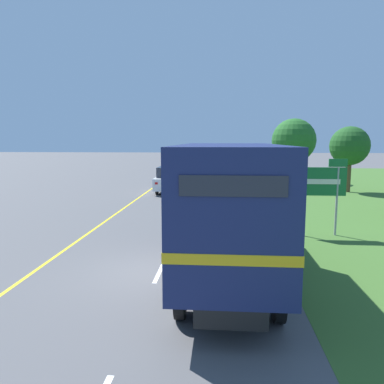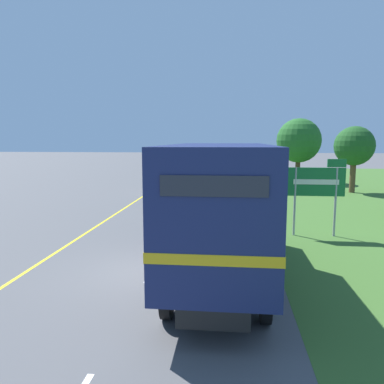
{
  "view_description": "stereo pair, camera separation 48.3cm",
  "coord_description": "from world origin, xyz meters",
  "px_view_note": "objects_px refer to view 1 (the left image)",
  "views": [
    {
      "loc": [
        1.78,
        -10.45,
        3.87
      ],
      "look_at": [
        0.3,
        8.4,
        1.2
      ],
      "focal_mm": 35.0,
      "sensor_mm": 36.0,
      "label": 1
    },
    {
      "loc": [
        2.26,
        -10.41,
        3.87
      ],
      "look_at": [
        0.3,
        8.4,
        1.2
      ],
      "focal_mm": 35.0,
      "sensor_mm": 36.0,
      "label": 2
    }
  ],
  "objects_px": {
    "roadside_tree_far": "(294,141)",
    "horse_trailer_truck": "(228,206)",
    "roadside_tree_mid": "(350,146)",
    "lead_car_white": "(170,179)",
    "highway_sign": "(319,184)"
  },
  "relations": [
    {
      "from": "roadside_tree_far",
      "to": "horse_trailer_truck",
      "type": "bearing_deg",
      "value": -104.31
    },
    {
      "from": "roadside_tree_mid",
      "to": "roadside_tree_far",
      "type": "height_order",
      "value": "roadside_tree_far"
    },
    {
      "from": "horse_trailer_truck",
      "to": "roadside_tree_mid",
      "type": "height_order",
      "value": "roadside_tree_mid"
    },
    {
      "from": "lead_car_white",
      "to": "highway_sign",
      "type": "height_order",
      "value": "highway_sign"
    },
    {
      "from": "horse_trailer_truck",
      "to": "roadside_tree_mid",
      "type": "bearing_deg",
      "value": 63.31
    },
    {
      "from": "lead_car_white",
      "to": "roadside_tree_far",
      "type": "bearing_deg",
      "value": 37.59
    },
    {
      "from": "lead_car_white",
      "to": "roadside_tree_far",
      "type": "distance_m",
      "value": 13.37
    },
    {
      "from": "horse_trailer_truck",
      "to": "lead_car_white",
      "type": "xyz_separation_m",
      "value": [
        -3.97,
        17.08,
        -1.11
      ]
    },
    {
      "from": "highway_sign",
      "to": "roadside_tree_far",
      "type": "relative_size",
      "value": 0.54
    },
    {
      "from": "horse_trailer_truck",
      "to": "roadside_tree_far",
      "type": "bearing_deg",
      "value": 75.69
    },
    {
      "from": "lead_car_white",
      "to": "highway_sign",
      "type": "distance_m",
      "value": 14.27
    },
    {
      "from": "highway_sign",
      "to": "roadside_tree_mid",
      "type": "bearing_deg",
      "value": 67.43
    },
    {
      "from": "highway_sign",
      "to": "lead_car_white",
      "type": "bearing_deg",
      "value": 122.66
    },
    {
      "from": "highway_sign",
      "to": "roadside_tree_mid",
      "type": "distance_m",
      "value": 14.22
    },
    {
      "from": "horse_trailer_truck",
      "to": "roadside_tree_far",
      "type": "relative_size",
      "value": 1.46
    }
  ]
}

